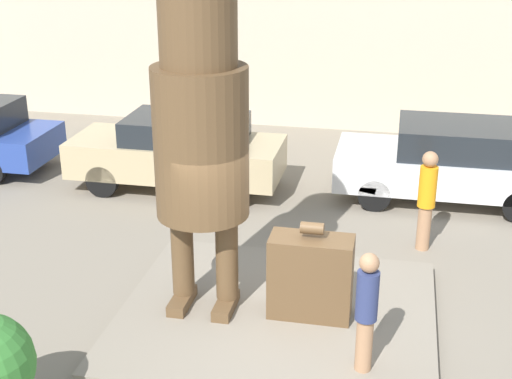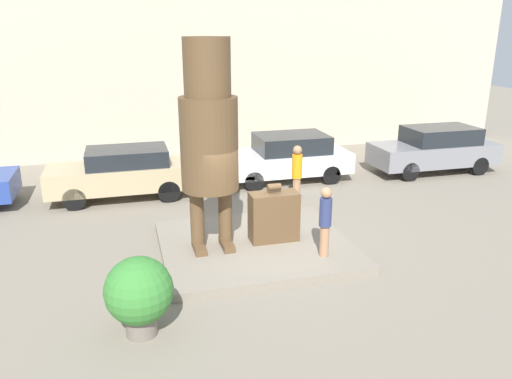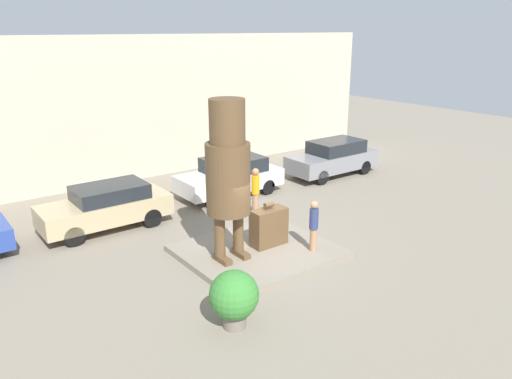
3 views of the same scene
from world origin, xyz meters
TOP-DOWN VIEW (x-y plane):
  - ground_plane at (0.00, 0.00)m, footprint 60.00×60.00m
  - pedestal at (0.00, 0.00)m, footprint 4.35×3.86m
  - building_backdrop at (0.00, 9.86)m, footprint 28.00×0.60m
  - statue_figure at (-1.03, 0.01)m, footprint 1.25×1.25m
  - giant_suitcase at (0.45, 0.04)m, footprint 1.13×0.54m
  - tourist at (1.26, -1.08)m, footprint 0.27×0.27m
  - parked_car_tan at (-2.88, 4.71)m, footprint 4.31×1.70m
  - parked_car_white at (2.51, 5.18)m, footprint 4.28×1.88m
  - worker_hivis at (2.02, 2.83)m, footprint 0.30×0.30m

SIDE VIEW (x-z plane):
  - ground_plane at x=0.00m, z-range 0.00..0.00m
  - pedestal at x=0.00m, z-range 0.00..0.18m
  - giant_suitcase at x=0.45m, z-range 0.08..1.47m
  - parked_car_tan at x=-2.88m, z-range 0.05..1.58m
  - parked_car_white at x=2.51m, z-range 0.04..1.60m
  - worker_hivis at x=2.02m, z-range 0.08..1.83m
  - tourist at x=1.26m, z-range 0.26..1.83m
  - statue_figure at x=-1.03m, z-range 0.58..5.19m
  - building_backdrop at x=0.00m, z-range 0.00..6.30m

